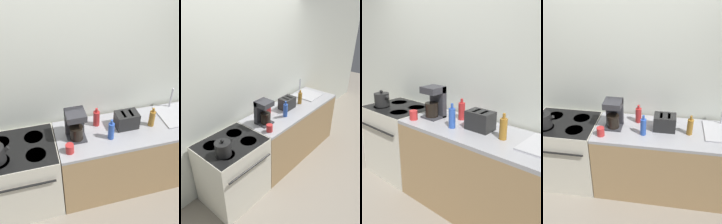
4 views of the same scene
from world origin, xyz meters
TOP-DOWN VIEW (x-y plane):
  - ground_plane at (0.00, 0.00)m, footprint 12.00×12.00m
  - wall_back at (0.00, 0.71)m, footprint 8.00×0.05m
  - stove at (-0.67, 0.33)m, footprint 0.80×0.69m
  - counter_block at (0.65, 0.33)m, footprint 1.83×0.65m
  - kettle at (-0.86, 0.21)m, footprint 0.23×0.19m
  - toaster at (0.55, 0.37)m, footprint 0.25×0.18m
  - coffee_maker at (-0.04, 0.34)m, footprint 0.20×0.21m
  - sink_tray at (1.22, 0.41)m, footprint 0.43×0.43m
  - bottle_amber at (0.83, 0.31)m, footprint 0.07×0.07m
  - bottle_red at (0.23, 0.48)m, footprint 0.07×0.07m
  - bottle_blue at (0.32, 0.22)m, footprint 0.07×0.07m
  - cup_red at (-0.15, 0.13)m, footprint 0.09×0.09m

SIDE VIEW (x-z plane):
  - ground_plane at x=0.00m, z-range 0.00..0.00m
  - counter_block at x=0.65m, z-range 0.00..0.89m
  - stove at x=-0.67m, z-range 0.01..0.90m
  - sink_tray at x=1.22m, z-range 0.77..1.05m
  - cup_red at x=-0.15m, z-range 0.89..0.99m
  - kettle at x=-0.86m, z-range 0.87..1.08m
  - toaster at x=0.55m, z-range 0.89..1.08m
  - bottle_red at x=0.23m, z-range 0.87..1.10m
  - bottle_amber at x=0.83m, z-range 0.87..1.11m
  - bottle_blue at x=0.32m, z-range 0.87..1.12m
  - coffee_maker at x=-0.04m, z-range 0.90..1.24m
  - wall_back at x=0.00m, z-range 0.00..2.60m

